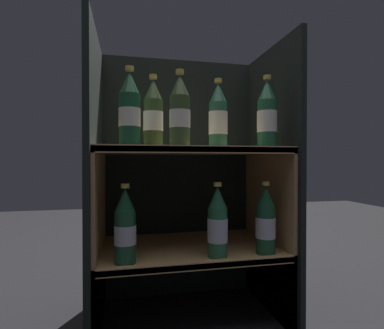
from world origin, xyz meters
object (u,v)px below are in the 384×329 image
Objects in this scene: bottle_upper_back_1 at (218,118)px; bottle_upper_front_0 at (130,111)px; bottle_upper_back_0 at (153,116)px; bottle_upper_front_2 at (267,116)px; bottle_upper_front_1 at (180,113)px; bottle_lower_front_0 at (125,228)px; bottle_lower_front_1 at (218,224)px; bottle_lower_front_2 at (265,222)px.

bottle_upper_front_0 is at bearing -166.30° from bottle_upper_back_1.
bottle_upper_back_0 is 0.23m from bottle_upper_back_1.
bottle_upper_front_1 is at bearing -180.00° from bottle_upper_front_2.
bottle_upper_front_2 is 0.61m from bottle_lower_front_0.
bottle_upper_front_0 is at bearing 180.00° from bottle_upper_front_1.
bottle_upper_front_2 is 1.00× the size of bottle_upper_back_0.
bottle_upper_front_1 reaches higher than bottle_lower_front_1.
bottle_upper_front_0 is 1.00× the size of bottle_upper_back_1.
bottle_upper_front_0 is 1.00× the size of bottle_lower_front_0.
bottle_upper_front_2 reaches higher than bottle_lower_front_2.
bottle_upper_front_2 is 1.00× the size of bottle_lower_front_1.
bottle_lower_front_2 is (0.17, 0.00, 0.00)m from bottle_lower_front_1.
bottle_upper_front_1 is 0.31m from bottle_upper_front_2.
bottle_upper_back_1 is (0.23, 0.00, -0.00)m from bottle_upper_back_0.
bottle_upper_back_1 is at bearing 13.12° from bottle_lower_front_0.
bottle_lower_front_2 is at bearing 0.00° from bottle_lower_front_1.
bottle_lower_front_1 is 1.00× the size of bottle_lower_front_2.
bottle_lower_front_0 is 1.00× the size of bottle_lower_front_2.
bottle_upper_front_1 is at bearing -180.00° from bottle_lower_front_1.
bottle_upper_back_0 is at bearing 159.85° from bottle_lower_front_1.
bottle_upper_front_2 is 1.00× the size of bottle_lower_front_2.
bottle_lower_front_1 is (0.21, -0.08, -0.37)m from bottle_upper_back_0.
bottle_lower_front_2 is (-0.00, 0.00, -0.37)m from bottle_upper_front_2.
bottle_upper_front_2 is at bearing 0.00° from bottle_lower_front_1.
bottle_upper_front_0 is 0.11m from bottle_upper_back_0.
bottle_upper_front_1 is 1.00× the size of bottle_lower_front_2.
bottle_lower_front_0 is at bearing -180.00° from bottle_upper_front_2.
bottle_upper_front_2 is at bearing -26.45° from bottle_upper_back_1.
bottle_upper_front_0 is 0.59m from bottle_lower_front_2.
bottle_upper_front_1 reaches higher than bottle_lower_front_0.
bottle_upper_back_1 is 1.00× the size of bottle_lower_front_1.
bottle_lower_front_0 is 0.30m from bottle_lower_front_1.
bottle_upper_front_1 is (0.16, -0.00, -0.00)m from bottle_upper_front_0.
bottle_lower_front_2 is at bearing 0.00° from bottle_lower_front_0.
bottle_upper_front_0 is 0.47m from bottle_upper_front_2.
bottle_lower_front_1 is at bearing 0.00° from bottle_upper_front_1.
bottle_lower_front_2 is (0.48, 0.00, -0.00)m from bottle_lower_front_0.
bottle_upper_back_0 is 1.00× the size of bottle_upper_back_1.
bottle_upper_back_1 is at bearing 26.45° from bottle_upper_front_1.
bottle_lower_front_0 is (-0.48, -0.00, -0.37)m from bottle_upper_front_2.
bottle_upper_front_0 reaches higher than bottle_lower_front_2.
bottle_upper_back_0 is 0.43m from bottle_lower_front_1.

